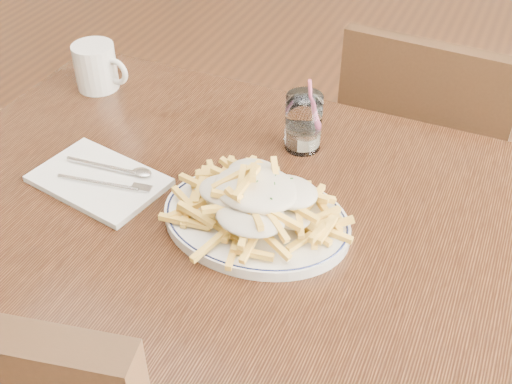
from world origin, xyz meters
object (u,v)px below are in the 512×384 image
at_px(fries_plate, 256,220).
at_px(coffee_mug, 97,67).
at_px(chair_far, 419,160).
at_px(water_glass, 303,125).
at_px(table, 245,246).
at_px(loaded_fries, 256,195).

relative_size(fries_plate, coffee_mug, 2.67).
distance_m(chair_far, water_glass, 0.56).
height_order(table, fries_plate, fries_plate).
xyz_separation_m(fries_plate, water_glass, (-0.01, 0.24, 0.04)).
relative_size(chair_far, fries_plate, 2.51).
xyz_separation_m(fries_plate, loaded_fries, (0.00, 0.00, 0.05)).
relative_size(chair_far, water_glass, 5.59).
distance_m(fries_plate, coffee_mug, 0.57).
bearing_deg(loaded_fries, water_glass, 92.26).
height_order(table, loaded_fries, loaded_fries).
distance_m(water_glass, coffee_mug, 0.49).
xyz_separation_m(table, chair_far, (0.19, 0.65, -0.19)).
height_order(loaded_fries, coffee_mug, coffee_mug).
bearing_deg(fries_plate, water_glass, 92.26).
height_order(table, water_glass, water_glass).
height_order(fries_plate, coffee_mug, coffee_mug).
xyz_separation_m(table, loaded_fries, (0.03, -0.02, 0.14)).
bearing_deg(water_glass, table, -95.38).
distance_m(table, water_glass, 0.26).
xyz_separation_m(chair_far, water_glass, (-0.17, -0.43, 0.32)).
bearing_deg(chair_far, loaded_fries, -103.84).
xyz_separation_m(loaded_fries, coffee_mug, (-0.49, 0.27, -0.01)).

